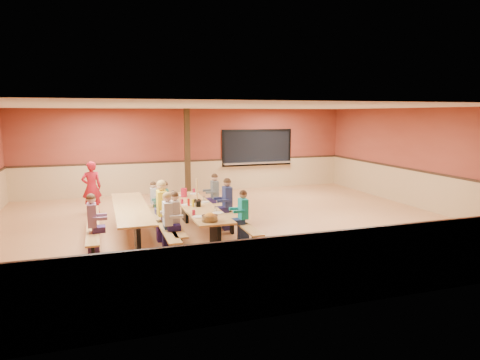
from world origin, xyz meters
name	(u,v)px	position (x,y,z in m)	size (l,w,h in m)	color
ground	(230,225)	(0.00, 0.00, 0.00)	(12.00, 12.00, 0.00)	#99603A
room_envelope	(230,198)	(0.00, 0.00, 0.69)	(12.04, 10.04, 3.02)	brown
kitchen_pass_through	(257,149)	(2.60, 4.96, 1.49)	(2.78, 0.28, 1.38)	black
structural_post	(187,152)	(-0.20, 4.40, 1.50)	(0.18, 0.18, 3.00)	black
cafeteria_table_main	(198,214)	(-1.03, -0.78, 0.53)	(1.91, 3.70, 0.74)	tan
cafeteria_table_second	(131,216)	(-2.49, -0.45, 0.53)	(1.91, 3.70, 0.74)	tan
seated_child_white_left	(168,223)	(-1.85, -1.65, 0.62)	(0.38, 0.31, 1.23)	silver
seated_adult_yellow	(162,211)	(-1.85, -0.85, 0.68)	(0.44, 0.36, 1.35)	yellow
seated_child_grey_left	(154,203)	(-1.85, 0.66, 0.55)	(0.32, 0.26, 1.10)	#AFAFAF
seated_child_teal_right	(243,217)	(-0.20, -1.61, 0.59)	(0.35, 0.29, 1.17)	#15A0A0
seated_child_navy_right	(227,204)	(-0.20, -0.41, 0.63)	(0.39, 0.32, 1.26)	navy
seated_child_char_right	(215,197)	(-0.20, 0.77, 0.61)	(0.37, 0.30, 1.21)	#525A5C
seated_child_purple_sec	(92,225)	(-3.32, -1.32, 0.61)	(0.38, 0.31, 1.23)	#885A81
seated_child_green_sec	(165,207)	(-1.67, -0.06, 0.60)	(0.37, 0.30, 1.21)	#316957
seated_child_tan_sec	(175,220)	(-1.67, -1.48, 0.60)	(0.37, 0.30, 1.20)	#BCA997
standing_woman	(92,187)	(-3.37, 2.52, 0.75)	(0.54, 0.36, 1.49)	red
punch_pitcher	(184,193)	(-1.13, 0.32, 0.85)	(0.16, 0.16, 0.22)	#B3172E
chip_bowl	(210,217)	(-1.12, -2.29, 0.81)	(0.32, 0.32, 0.15)	orange
napkin_dispenser	(198,204)	(-1.04, -0.90, 0.80)	(0.10, 0.14, 0.13)	black
condiment_mustard	(193,203)	(-1.15, -0.88, 0.82)	(0.06, 0.06, 0.17)	yellow
condiment_ketchup	(189,202)	(-1.23, -0.77, 0.82)	(0.06, 0.06, 0.17)	#B2140F
table_paddle	(197,196)	(-0.96, -0.42, 0.88)	(0.16, 0.16, 0.56)	black
place_settings	(198,203)	(-1.03, -0.78, 0.80)	(0.65, 3.30, 0.11)	beige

